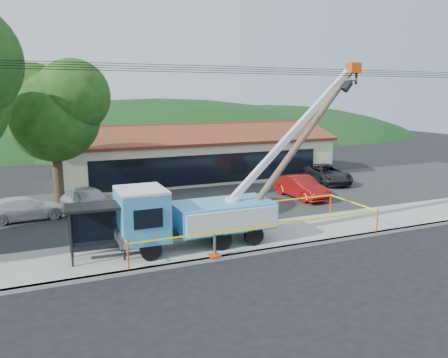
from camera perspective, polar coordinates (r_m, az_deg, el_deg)
ground at (r=17.65m, az=5.86°, el=-12.15°), size 120.00×120.00×0.00m
curb at (r=19.35m, az=2.81°, el=-9.75°), size 60.00×0.25×0.15m
sidewalk at (r=20.97m, az=0.51°, el=-8.08°), size 60.00×4.00×0.15m
parking_lot at (r=28.19m, az=-6.06°, el=-3.21°), size 60.00×12.00×0.10m
strip_mall at (r=36.52m, az=-3.84°, el=2.99°), size 22.50×8.53×4.67m
tree_lot at (r=27.18m, az=-21.39°, el=8.72°), size 6.30×5.60×8.94m
hill_center at (r=71.78m, az=-8.65°, el=5.27°), size 89.60×64.00×32.00m
hill_east at (r=79.20m, az=5.56°, el=5.86°), size 72.80×52.00×26.00m
utility_truck at (r=19.77m, az=-3.96°, el=-4.39°), size 12.13×3.83×8.31m
leaning_pole at (r=21.40m, az=9.69°, el=4.53°), size 6.97×1.76×8.26m
bus_shelter at (r=18.97m, az=-16.37°, el=-5.01°), size 2.50×1.65×2.32m
caution_tape at (r=21.19m, az=3.29°, el=-5.31°), size 12.48×3.87×1.12m
car_silver at (r=26.56m, az=-17.16°, el=-4.64°), size 3.53×5.11×1.61m
car_red at (r=29.87m, az=10.00°, el=-2.61°), size 1.83×4.57×1.48m
car_white at (r=26.74m, az=-24.43°, el=-5.04°), size 4.59×2.26×1.28m
car_dark at (r=35.34m, az=13.27°, el=-0.64°), size 3.31×5.52×1.44m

